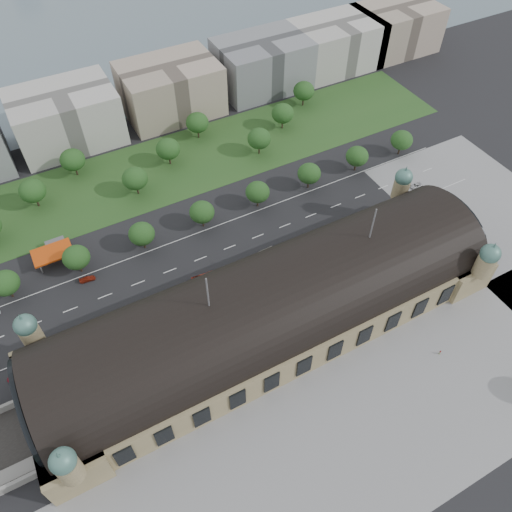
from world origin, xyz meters
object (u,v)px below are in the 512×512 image
traffic_car_3 (87,279)px  bus_east (260,257)px  traffic_car_6 (416,186)px  parked_car_3 (145,322)px  bus_west (210,278)px  parked_car_4 (144,322)px  parked_car_6 (136,324)px  parked_car_2 (74,352)px  pedestrian_0 (440,352)px  parked_car_5 (168,302)px  petrol_station (55,249)px  traffic_car_2 (19,357)px  bus_mid (230,270)px  parked_car_0 (33,360)px  parked_car_1 (14,376)px

traffic_car_3 → bus_east: bearing=-103.7°
traffic_car_6 → parked_car_3: bearing=-81.8°
bus_west → traffic_car_6: bearing=-82.0°
traffic_car_3 → traffic_car_6: traffic_car_3 is taller
parked_car_4 → parked_car_6: bearing=-123.8°
parked_car_2 → bus_east: size_ratio=0.42×
parked_car_3 → pedestrian_0: bearing=26.3°
parked_car_5 → bus_east: (36.98, 2.00, 1.07)m
parked_car_5 → pedestrian_0: pedestrian_0 is taller
petrol_station → parked_car_2: petrol_station is taller
traffic_car_2 → bus_west: 65.38m
traffic_car_2 → bus_east: bus_east is taller
traffic_car_3 → parked_car_3: (11.70, -26.72, -0.01)m
bus_mid → parked_car_5: bearing=97.3°
parked_car_2 → bus_west: 50.32m
parked_car_0 → parked_car_4: bearing=57.7°
parked_car_6 → parked_car_0: bearing=-129.9°
traffic_car_6 → traffic_car_2: bearing=-85.1°
petrol_station → pedestrian_0: size_ratio=7.98×
parked_car_1 → parked_car_4: size_ratio=1.23×
parked_car_0 → parked_car_1: 6.68m
parked_car_3 → parked_car_5: size_ratio=0.94×
parked_car_6 → parked_car_5: bearing=69.6°
petrol_station → parked_car_0: petrol_station is taller
traffic_car_3 → bus_mid: size_ratio=0.49×
parked_car_2 → bus_west: size_ratio=0.41×
traffic_car_2 → traffic_car_3: (27.33, 20.50, 0.15)m
traffic_car_2 → pedestrian_0: pedestrian_0 is taller
parked_car_0 → parked_car_2: bearing=48.1°
parked_car_2 → bus_mid: bus_mid is taller
parked_car_5 → pedestrian_0: (68.09, -58.99, 0.20)m
traffic_car_2 → parked_car_4: (38.88, -6.22, 0.03)m
parked_car_1 → bus_east: 88.42m
traffic_car_2 → parked_car_6: size_ratio=0.85×
parked_car_5 → parked_car_6: (-12.42, -3.37, 0.10)m
traffic_car_3 → parked_car_4: (11.55, -26.72, -0.13)m
parked_car_0 → parked_car_2: (11.99, -3.15, -0.06)m
parked_car_4 → pedestrian_0: pedestrian_0 is taller
traffic_car_3 → parked_car_4: bearing=-150.8°
parked_car_3 → pedestrian_0: 95.18m
parked_car_0 → parked_car_3: parked_car_0 is taller
bus_west → traffic_car_2: bearing=95.1°
parked_car_4 → bus_east: bearing=76.7°
petrol_station → pedestrian_0: petrol_station is taller
petrol_station → parked_car_6: bearing=-70.4°
parked_car_2 → petrol_station: bearing=142.3°
petrol_station → traffic_car_6: size_ratio=2.60×
parked_car_2 → bus_west: bus_west is taller
petrol_station → traffic_car_2: 43.39m
traffic_car_2 → parked_car_2: parked_car_2 is taller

